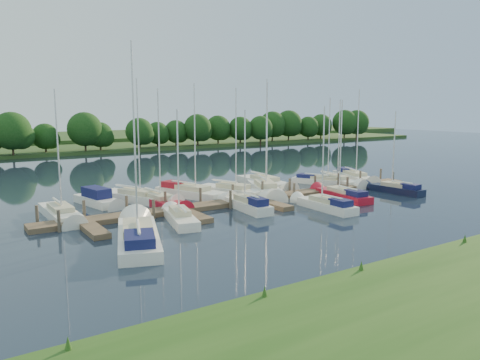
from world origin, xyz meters
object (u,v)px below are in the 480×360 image
dock (260,201)px  motorboat (98,201)px  sailboat_n_0 (61,215)px  sailboat_s_2 (247,206)px  sailboat_n_5 (234,193)px

dock → motorboat: (-12.98, 7.12, 0.19)m
sailboat_n_0 → sailboat_s_2: size_ratio=1.17×
sailboat_n_5 → sailboat_s_2: (-2.63, -6.31, 0.07)m
dock → sailboat_n_5: size_ratio=3.59×
dock → sailboat_n_0: (-16.93, 3.66, 0.07)m
sailboat_s_2 → sailboat_n_5: bearing=71.8°
dock → sailboat_n_0: size_ratio=3.78×
dock → motorboat: size_ratio=6.13×
dock → sailboat_n_5: 4.38m
sailboat_n_5 → sailboat_n_0: bearing=-18.4°
motorboat → sailboat_n_5: bearing=156.4°
motorboat → sailboat_n_5: (12.89, -2.74, -0.11)m
dock → sailboat_s_2: bearing=-144.6°
sailboat_n_5 → sailboat_s_2: sailboat_n_5 is taller
sailboat_n_0 → motorboat: bearing=-139.6°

